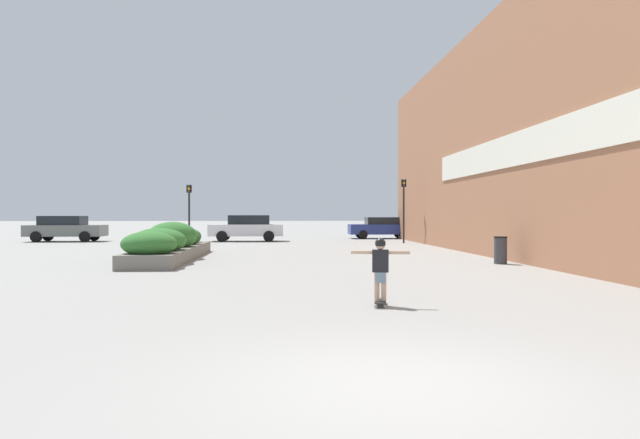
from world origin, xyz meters
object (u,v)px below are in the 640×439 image
(skateboard, at_px, (380,302))
(traffic_light_left, at_px, (189,204))
(skateboarder, at_px, (380,263))
(traffic_light_right, at_px, (404,200))
(car_leftmost, at_px, (247,228))
(car_center_right, at_px, (65,228))
(trash_bin, at_px, (500,250))
(car_center_left, at_px, (382,227))

(skateboard, distance_m, traffic_light_left, 24.05)
(skateboarder, xyz_separation_m, traffic_light_right, (5.51, 23.15, 1.78))
(skateboarder, height_order, car_leftmost, car_leftmost)
(skateboarder, height_order, car_center_right, car_center_right)
(car_center_right, bearing_deg, traffic_light_left, 65.32)
(trash_bin, distance_m, traffic_light_left, 19.25)
(car_center_right, relative_size, traffic_light_left, 1.38)
(trash_bin, bearing_deg, skateboard, -123.52)
(skateboard, distance_m, car_leftmost, 26.61)
(skateboarder, distance_m, car_center_right, 30.93)
(traffic_light_right, bearing_deg, trash_bin, -88.95)
(car_center_left, bearing_deg, traffic_light_left, 119.53)
(car_leftmost, height_order, car_center_right, car_leftmost)
(car_leftmost, relative_size, car_center_right, 0.99)
(skateboarder, relative_size, car_center_left, 0.26)
(car_leftmost, distance_m, car_center_right, 11.57)
(car_center_left, distance_m, traffic_light_left, 14.54)
(car_center_left, xyz_separation_m, traffic_light_right, (0.11, -6.81, 1.78))
(skateboard, bearing_deg, skateboarder, -87.79)
(skateboard, bearing_deg, car_center_left, 89.13)
(skateboarder, distance_m, trash_bin, 10.46)
(skateboard, bearing_deg, trash_bin, 65.82)
(trash_bin, height_order, car_center_left, car_center_left)
(trash_bin, relative_size, traffic_light_left, 0.28)
(skateboarder, relative_size, traffic_light_right, 0.31)
(car_leftmost, xyz_separation_m, car_center_right, (-11.56, 0.42, -0.02))
(skateboard, xyz_separation_m, trash_bin, (5.77, 8.72, 0.41))
(traffic_light_left, bearing_deg, car_center_right, 155.32)
(skateboarder, height_order, trash_bin, skateboarder)
(traffic_light_left, bearing_deg, skateboard, -72.55)
(car_center_right, distance_m, traffic_light_left, 9.39)
(skateboarder, distance_m, traffic_light_right, 23.86)
(skateboard, distance_m, traffic_light_right, 23.93)
(trash_bin, xyz_separation_m, car_center_left, (-0.38, 21.24, 0.32))
(skateboarder, xyz_separation_m, traffic_light_left, (-7.18, 22.83, 1.54))
(car_center_left, bearing_deg, traffic_light_right, -179.05)
(skateboard, distance_m, car_center_left, 30.45)
(car_center_right, height_order, traffic_light_left, traffic_light_left)
(car_center_left, height_order, traffic_light_left, traffic_light_left)
(skateboarder, height_order, car_center_left, car_center_left)
(traffic_light_left, bearing_deg, trash_bin, -47.47)
(trash_bin, relative_size, car_leftmost, 0.20)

